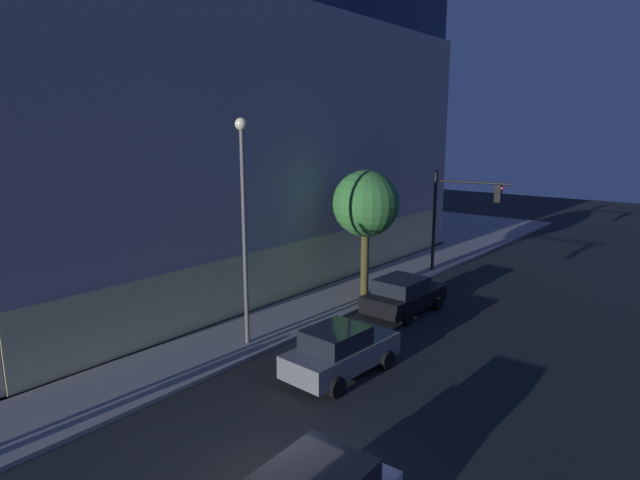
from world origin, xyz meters
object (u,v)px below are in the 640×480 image
traffic_light_far_corner (458,207)px  car_black (404,295)px  sidewalk_tree (366,204)px  car_grey (340,351)px  modern_building (155,124)px  street_lamp_sidewalk (244,206)px

traffic_light_far_corner → car_black: bearing=-172.9°
traffic_light_far_corner → sidewalk_tree: bearing=165.2°
traffic_light_far_corner → car_grey: traffic_light_far_corner is taller
modern_building → car_black: size_ratio=7.15×
modern_building → traffic_light_far_corner: bearing=-63.2°
sidewalk_tree → car_grey: size_ratio=1.39×
modern_building → car_grey: bearing=-107.6°
traffic_light_far_corner → car_black: traffic_light_far_corner is taller
traffic_light_far_corner → car_black: 7.83m
car_grey → street_lamp_sidewalk: bearing=94.1°
sidewalk_tree → street_lamp_sidewalk: bearing=179.9°
modern_building → traffic_light_far_corner: modern_building is taller
traffic_light_far_corner → car_grey: bearing=-170.1°
modern_building → car_black: bearing=-87.1°
modern_building → car_black: (0.85, -16.77, -7.47)m
traffic_light_far_corner → street_lamp_sidewalk: street_lamp_sidewalk is taller
sidewalk_tree → car_black: sidewalk_tree is taller
car_black → modern_building: bearing=92.9°
traffic_light_far_corner → car_grey: 14.33m
car_grey → car_black: car_grey is taller
car_grey → car_black: 6.81m
modern_building → car_grey: (-5.79, -18.29, -7.44)m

